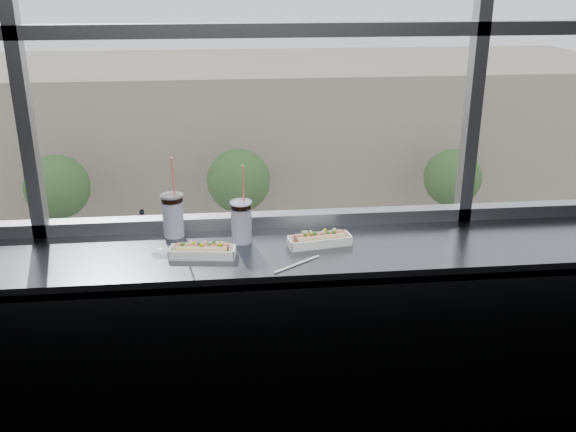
{
  "coord_description": "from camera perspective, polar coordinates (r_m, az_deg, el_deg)",
  "views": [
    {
      "loc": [
        -0.16,
        -1.34,
        2.23
      ],
      "look_at": [
        0.11,
        1.23,
        1.25
      ],
      "focal_mm": 40.0,
      "sensor_mm": 36.0,
      "label": 1
    }
  ],
  "objects": [
    {
      "name": "wrapper",
      "position": [
        2.81,
        -11.0,
        -3.01
      ],
      "size": [
        0.11,
        0.08,
        0.03
      ],
      "primitive_type": "ellipsoid",
      "color": "silver",
      "rests_on": "counter"
    },
    {
      "name": "car_far_c",
      "position": [
        32.59,
        19.68,
        -2.43
      ],
      "size": [
        2.59,
        5.82,
        1.91
      ],
      "primitive_type": "imported",
      "rotation": [
        0.0,
        0.0,
        1.61
      ],
      "color": "#ADAFAA",
      "rests_on": "street_asphalt"
    },
    {
      "name": "hotdog_tray_right",
      "position": [
        2.83,
        2.82,
        -2.07
      ],
      "size": [
        0.29,
        0.14,
        0.07
      ],
      "rotation": [
        0.0,
        0.0,
        0.16
      ],
      "color": "white",
      "rests_on": "counter"
    },
    {
      "name": "street_asphalt",
      "position": [
        26.38,
        -4.96,
        -9.24
      ],
      "size": [
        80.0,
        10.0,
        0.06
      ],
      "primitive_type": "cube",
      "color": "black",
      "rests_on": "plaza_ground"
    },
    {
      "name": "car_far_a",
      "position": [
        30.85,
        -22.76,
        -4.12
      ],
      "size": [
        2.71,
        6.03,
        1.98
      ],
      "primitive_type": "imported",
      "rotation": [
        0.0,
        0.0,
        1.53
      ],
      "color": "black",
      "rests_on": "street_asphalt"
    },
    {
      "name": "plaza_ground",
      "position": [
        48.19,
        -5.66,
        4.84
      ],
      "size": [
        120.0,
        120.0,
        0.0
      ],
      "primitive_type": "plane",
      "color": "gray",
      "rests_on": "ground"
    },
    {
      "name": "hotdog_tray_left",
      "position": [
        2.74,
        -7.63,
        -3.06
      ],
      "size": [
        0.29,
        0.13,
        0.07
      ],
      "rotation": [
        0.0,
        0.0,
        -0.13
      ],
      "color": "white",
      "rests_on": "counter"
    },
    {
      "name": "wall_back_lower",
      "position": [
        3.3,
        -2.47,
        -9.78
      ],
      "size": [
        6.0,
        0.0,
        6.0
      ],
      "primitive_type": "plane",
      "rotation": [
        1.57,
        0.0,
        0.0
      ],
      "color": "black",
      "rests_on": "ground"
    },
    {
      "name": "soda_cup_right",
      "position": [
        2.85,
        -4.17,
        -0.32
      ],
      "size": [
        0.1,
        0.1,
        0.36
      ],
      "color": "white",
      "rests_on": "counter"
    },
    {
      "name": "car_near_d",
      "position": [
        23.6,
        13.49,
        -10.65
      ],
      "size": [
        3.47,
        6.65,
        2.12
      ],
      "primitive_type": "imported",
      "rotation": [
        0.0,
        0.0,
        1.7
      ],
      "color": "white",
      "rests_on": "street_asphalt"
    },
    {
      "name": "tree_right",
      "position": [
        34.55,
        14.41,
        3.3
      ],
      "size": [
        3.01,
        3.01,
        4.7
      ],
      "color": "#47382B",
      "rests_on": "far_sidewalk"
    },
    {
      "name": "car_near_b",
      "position": [
        23.17,
        -19.97,
        -12.28
      ],
      "size": [
        2.86,
        6.06,
        1.97
      ],
      "primitive_type": "imported",
      "rotation": [
        0.0,
        0.0,
        1.5
      ],
      "color": "black",
      "rests_on": "street_asphalt"
    },
    {
      "name": "car_near_c",
      "position": [
        22.49,
        -0.7,
        -11.86
      ],
      "size": [
        3.26,
        6.33,
        2.02
      ],
      "primitive_type": "imported",
      "rotation": [
        0.0,
        0.0,
        1.45
      ],
      "color": "maroon",
      "rests_on": "street_asphalt"
    },
    {
      "name": "far_building",
      "position": [
        41.87,
        -5.75,
        8.04
      ],
      "size": [
        50.0,
        14.0,
        8.0
      ],
      "primitive_type": "cube",
      "color": "gray",
      "rests_on": "plaza_ground"
    },
    {
      "name": "counter_fascia",
      "position": [
        2.86,
        -1.76,
        -15.18
      ],
      "size": [
        6.0,
        0.04,
        1.04
      ],
      "primitive_type": "cube",
      "color": "#575B61",
      "rests_on": "ground"
    },
    {
      "name": "tree_left",
      "position": [
        33.37,
        -19.82,
        2.43
      ],
      "size": [
        3.18,
        3.18,
        4.97
      ],
      "color": "#47382B",
      "rests_on": "far_sidewalk"
    },
    {
      "name": "loose_straw",
      "position": [
        2.65,
        0.82,
        -4.29
      ],
      "size": [
        0.21,
        0.15,
        0.01
      ],
      "primitive_type": "cylinder",
      "rotation": [
        0.0,
        1.57,
        0.62
      ],
      "color": "white",
      "rests_on": "counter"
    },
    {
      "name": "soda_cup_left",
      "position": [
        2.95,
        -10.21,
        0.25
      ],
      "size": [
        0.1,
        0.1,
        0.38
      ],
      "color": "white",
      "rests_on": "counter"
    },
    {
      "name": "pedestrian_a",
      "position": [
        33.87,
        -12.76,
        -0.59
      ],
      "size": [
        0.97,
        0.73,
        2.19
      ],
      "primitive_type": "imported",
      "rotation": [
        0.0,
        0.0,
        3.14
      ],
      "color": "#66605B",
      "rests_on": "far_sidewalk"
    },
    {
      "name": "pedestrian_d",
      "position": [
        33.66,
        11.75,
        -0.77
      ],
      "size": [
        0.91,
        0.68,
        2.04
      ],
      "primitive_type": "imported",
      "rotation": [
        0.0,
        0.0,
        3.14
      ],
      "color": "#66605B",
      "rests_on": "far_sidewalk"
    },
    {
      "name": "counter",
      "position": [
        2.82,
        -2.27,
        -3.51
      ],
      "size": [
        6.0,
        0.55,
        0.06
      ],
      "primitive_type": "cube",
      "color": "#575B61",
      "rests_on": "ground"
    },
    {
      "name": "tree_center",
      "position": [
        32.37,
        -4.41,
        3.15
      ],
      "size": [
        3.22,
        3.22,
        5.03
      ],
      "color": "#47382B",
      "rests_on": "far_sidewalk"
    },
    {
      "name": "car_far_b",
      "position": [
        29.67,
        1.66,
        -3.19
      ],
      "size": [
        3.37,
        6.72,
        2.16
      ],
      "primitive_type": "imported",
      "rotation": [
        0.0,
        0.0,
        1.46
      ],
      "color": "#B21F23",
      "rests_on": "street_asphalt"
    },
    {
      "name": "far_sidewalk",
      "position": [
        33.55,
        -5.3,
        -2.41
      ],
      "size": [
        80.0,
        6.0,
        0.04
      ],
      "primitive_type": "cube",
      "color": "gray",
      "rests_on": "plaza_ground"
    }
  ]
}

